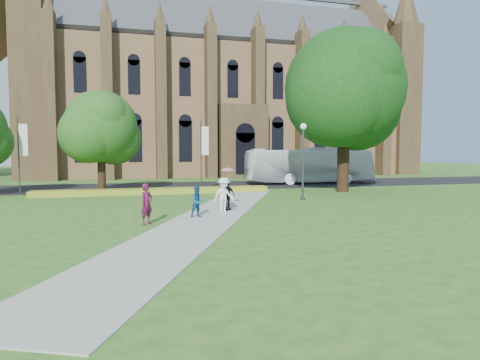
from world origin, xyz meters
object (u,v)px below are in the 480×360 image
object	(u,v)px
tour_coach	(309,166)
pedestrian_0	(147,204)
large_tree	(344,89)
streetlamp	(303,152)

from	to	relation	value
tour_coach	pedestrian_0	size ratio (longest dim) A/B	7.06
large_tree	tour_coach	world-z (taller)	large_tree
tour_coach	pedestrian_0	distance (m)	26.61
large_tree	tour_coach	bearing A→B (deg)	84.16
large_tree	tour_coach	size ratio (longest dim) A/B	1.01
streetlamp	pedestrian_0	size ratio (longest dim) A/B	2.82
large_tree	pedestrian_0	xyz separation A→B (m)	(-16.31, -11.67, -7.40)
tour_coach	pedestrian_0	xyz separation A→B (m)	(-17.20, -20.29, -0.88)
large_tree	streetlamp	bearing A→B (deg)	-140.71
large_tree	tour_coach	xyz separation A→B (m)	(0.88, 8.62, -6.52)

